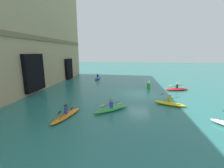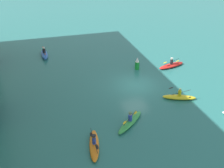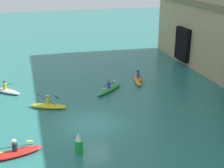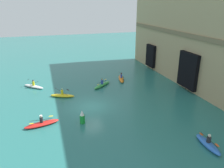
% 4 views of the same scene
% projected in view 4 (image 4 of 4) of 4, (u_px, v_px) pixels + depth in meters
% --- Properties ---
extents(ground_plane, '(120.00, 120.00, 0.00)m').
position_uv_depth(ground_plane, '(91.00, 106.00, 24.42)').
color(ground_plane, '#28706B').
extents(cliff_bluff, '(35.30, 5.70, 16.96)m').
position_uv_depth(cliff_bluff, '(213.00, 24.00, 27.00)').
color(cliff_bluff, tan).
rests_on(cliff_bluff, ground).
extents(kayak_red, '(1.46, 3.31, 1.07)m').
position_uv_depth(kayak_red, '(42.00, 123.00, 20.57)').
color(kayak_red, red).
rests_on(kayak_red, ground).
extents(kayak_white, '(2.77, 2.88, 1.15)m').
position_uv_depth(kayak_white, '(34.00, 86.00, 29.76)').
color(kayak_white, white).
rests_on(kayak_white, ground).
extents(kayak_green, '(2.82, 3.17, 1.11)m').
position_uv_depth(kayak_green, '(102.00, 85.00, 30.29)').
color(kayak_green, green).
rests_on(kayak_green, ground).
extents(kayak_yellow, '(1.84, 3.02, 1.16)m').
position_uv_depth(kayak_yellow, '(62.00, 95.00, 26.81)').
color(kayak_yellow, yellow).
rests_on(kayak_yellow, ground).
extents(kayak_orange, '(3.56, 1.54, 1.08)m').
position_uv_depth(kayak_orange, '(121.00, 78.00, 32.85)').
color(kayak_orange, orange).
rests_on(kayak_orange, ground).
extents(kayak_blue, '(2.94, 0.89, 1.10)m').
position_uv_depth(kayak_blue, '(208.00, 144.00, 17.53)').
color(kayak_blue, blue).
rests_on(kayak_blue, ground).
extents(marker_buoy, '(0.49, 0.49, 1.36)m').
position_uv_depth(marker_buoy, '(82.00, 117.00, 20.83)').
color(marker_buoy, green).
rests_on(marker_buoy, ground).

